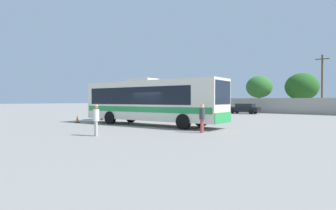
% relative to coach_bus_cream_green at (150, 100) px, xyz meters
% --- Properties ---
extents(ground_plane, '(300.00, 300.00, 0.00)m').
position_rel_coach_bus_cream_green_xyz_m(ground_plane, '(0.86, 9.45, -1.94)').
color(ground_plane, gray).
extents(perimeter_wall, '(80.00, 0.30, 2.25)m').
position_rel_coach_bus_cream_green_xyz_m(perimeter_wall, '(0.86, 25.88, -0.81)').
color(perimeter_wall, '#9E998C').
rests_on(perimeter_wall, ground_plane).
extents(coach_bus_cream_green, '(12.14, 3.79, 3.64)m').
position_rel_coach_bus_cream_green_xyz_m(coach_bus_cream_green, '(0.00, 0.00, 0.00)').
color(coach_bus_cream_green, silver).
rests_on(coach_bus_cream_green, ground_plane).
extents(attendant_by_bus_door, '(0.38, 0.38, 1.69)m').
position_rel_coach_bus_cream_green_xyz_m(attendant_by_bus_door, '(5.88, -1.49, -0.98)').
color(attendant_by_bus_door, '#99383D').
rests_on(attendant_by_bus_door, ground_plane).
extents(passenger_waiting_on_apron, '(0.45, 0.45, 1.69)m').
position_rel_coach_bus_cream_green_xyz_m(passenger_waiting_on_apron, '(2.41, -6.54, -0.98)').
color(passenger_waiting_on_apron, '#B7B2A8').
rests_on(passenger_waiting_on_apron, ground_plane).
extents(vendor_umbrella_near_gate_yellow, '(1.80, 1.80, 2.05)m').
position_rel_coach_bus_cream_green_xyz_m(vendor_umbrella_near_gate_yellow, '(-7.67, 1.15, -0.21)').
color(vendor_umbrella_near_gate_yellow, gray).
rests_on(vendor_umbrella_near_gate_yellow, ground_plane).
extents(parked_car_leftmost_grey, '(4.21, 2.28, 1.42)m').
position_rel_coach_bus_cream_green_xyz_m(parked_car_leftmost_grey, '(-8.44, 21.18, -1.18)').
color(parked_car_leftmost_grey, slate).
rests_on(parked_car_leftmost_grey, ground_plane).
extents(parked_car_second_black, '(4.58, 2.31, 1.45)m').
position_rel_coach_bus_cream_green_xyz_m(parked_car_second_black, '(-2.82, 21.99, -1.17)').
color(parked_car_second_black, black).
rests_on(parked_car_second_black, ground_plane).
extents(utility_pole_near, '(1.80, 0.41, 8.42)m').
position_rel_coach_bus_cream_green_xyz_m(utility_pole_near, '(5.69, 28.95, 2.45)').
color(utility_pole_near, '#4C3823').
rests_on(utility_pole_near, ground_plane).
extents(roadside_tree_left, '(3.30, 3.30, 5.88)m').
position_rel_coach_bus_cream_green_xyz_m(roadside_tree_left, '(-15.60, 29.61, 2.51)').
color(roadside_tree_left, brown).
rests_on(roadside_tree_left, ground_plane).
extents(roadside_tree_midleft, '(4.30, 4.30, 6.01)m').
position_rel_coach_bus_cream_green_xyz_m(roadside_tree_midleft, '(-3.95, 29.83, 2.23)').
color(roadside_tree_midleft, brown).
rests_on(roadside_tree_midleft, ground_plane).
extents(roadside_tree_midright, '(5.19, 5.19, 6.34)m').
position_rel_coach_bus_cream_green_xyz_m(roadside_tree_midright, '(1.91, 32.87, 2.19)').
color(roadside_tree_midright, brown).
rests_on(roadside_tree_midright, ground_plane).
extents(traffic_cone_on_apron, '(0.36, 0.36, 0.64)m').
position_rel_coach_bus_cream_green_xyz_m(traffic_cone_on_apron, '(-6.45, -2.44, -1.63)').
color(traffic_cone_on_apron, black).
rests_on(traffic_cone_on_apron, ground_plane).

